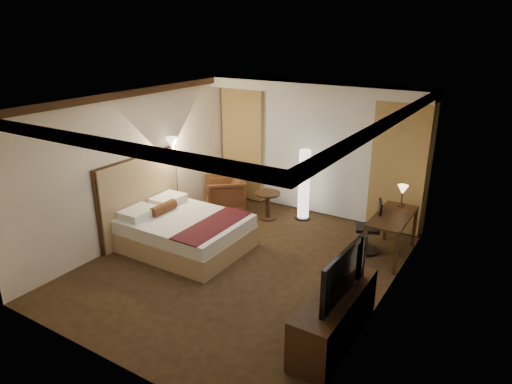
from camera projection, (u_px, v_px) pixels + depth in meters
The scene contains 21 objects.
floor at pixel (243, 264), 7.52m from camera, with size 4.50×5.50×0.01m, color black.
ceiling at pixel (241, 100), 6.59m from camera, with size 4.50×5.50×0.01m, color white.
back_wall at pixel (317, 149), 9.26m from camera, with size 4.50×0.02×2.70m, color beige.
left_wall at pixel (138, 165), 8.17m from camera, with size 0.02×5.50×2.70m, color beige.
right_wall at pixel (386, 218), 5.95m from camera, with size 0.02×5.50×2.70m, color beige.
crown_molding at pixel (242, 104), 6.61m from camera, with size 4.50×5.50×0.12m, color black, non-canonical shape.
soffit at pixel (314, 88), 8.63m from camera, with size 4.50×0.50×0.20m, color white.
curtain_sheer at pixel (315, 155), 9.23m from camera, with size 2.48×0.04×2.45m, color silver.
curtain_left_drape at pixel (243, 144), 10.02m from camera, with size 1.00×0.14×2.45m, color #A4844B.
curtain_right_drape at pixel (398, 168), 8.34m from camera, with size 1.00×0.14×2.45m, color #A4844B.
wall_sconce at pixel (172, 143), 8.60m from camera, with size 0.24×0.24×0.24m, color white, non-canonical shape.
bed at pixel (186, 233), 7.98m from camera, with size 2.02×1.57×0.59m, color white, non-canonical shape.
headboard at pixel (141, 198), 8.32m from camera, with size 0.12×1.87×1.50m, color tan, non-canonical shape.
armchair at pixel (225, 193), 9.58m from camera, with size 0.79×0.74×0.82m, color #4F2817.
side_table at pixel (268, 205), 9.24m from camera, with size 0.51×0.51×0.56m, color black, non-canonical shape.
floor_lamp at pixel (304, 185), 9.07m from camera, with size 0.31×0.31×1.45m, color white, non-canonical shape.
desk at pixel (391, 236), 7.69m from camera, with size 0.55×1.27×0.75m, color black, non-canonical shape.
desk_lamp at pixel (402, 197), 7.89m from camera, with size 0.18×0.18×0.34m, color #FFD899, non-canonical shape.
office_chair at pixel (368, 226), 7.81m from camera, with size 0.46×0.46×0.95m, color black, non-canonical shape.
dresser at pixel (334, 316), 5.63m from camera, with size 0.50×1.69×0.66m, color black, non-canonical shape.
television at pixel (335, 269), 5.42m from camera, with size 1.16×0.67×0.15m, color black.
Camera 1 is at (3.67, -5.55, 3.71)m, focal length 32.00 mm.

